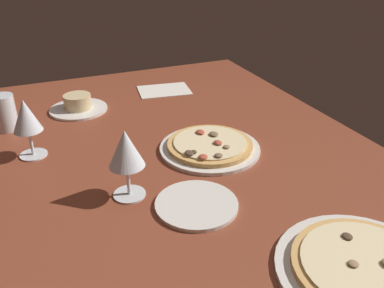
% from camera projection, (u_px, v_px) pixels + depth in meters
% --- Properties ---
extents(dining_table, '(1.50, 1.10, 0.04)m').
position_uv_depth(dining_table, '(173.00, 164.00, 1.09)').
color(dining_table, brown).
rests_on(dining_table, ground).
extents(pizza_main, '(0.27, 0.27, 0.03)m').
position_uv_depth(pizza_main, '(210.00, 147.00, 1.11)').
color(pizza_main, silver).
rests_on(pizza_main, dining_table).
extents(pizza_side, '(0.31, 0.31, 0.03)m').
position_uv_depth(pizza_side, '(365.00, 269.00, 0.71)').
color(pizza_side, silver).
rests_on(pizza_side, dining_table).
extents(ramekin_on_saucer, '(0.19, 0.19, 0.05)m').
position_uv_depth(ramekin_on_saucer, '(78.00, 105.00, 1.35)').
color(ramekin_on_saucer, silver).
rests_on(ramekin_on_saucer, dining_table).
extents(wine_glass_far, '(0.07, 0.07, 0.16)m').
position_uv_depth(wine_glass_far, '(26.00, 118.00, 1.04)').
color(wine_glass_far, silver).
rests_on(wine_glass_far, dining_table).
extents(wine_glass_near, '(0.08, 0.08, 0.16)m').
position_uv_depth(wine_glass_near, '(126.00, 150.00, 0.87)').
color(wine_glass_near, silver).
rests_on(wine_glass_near, dining_table).
extents(water_glass, '(0.07, 0.07, 0.11)m').
position_uv_depth(water_glass, '(5.00, 115.00, 1.21)').
color(water_glass, silver).
rests_on(water_glass, dining_table).
extents(side_plate, '(0.18, 0.18, 0.01)m').
position_uv_depth(side_plate, '(197.00, 204.00, 0.89)').
color(side_plate, silver).
rests_on(side_plate, dining_table).
extents(paper_menu, '(0.16, 0.20, 0.00)m').
position_uv_depth(paper_menu, '(164.00, 90.00, 1.52)').
color(paper_menu, silver).
rests_on(paper_menu, dining_table).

